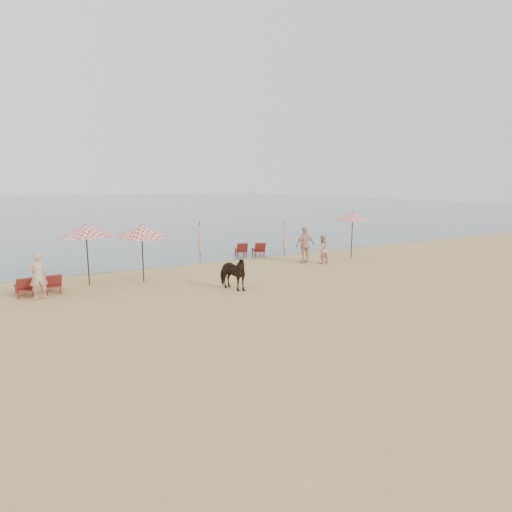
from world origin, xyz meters
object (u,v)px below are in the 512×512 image
(umbrella_closed_right, at_px, (285,234))
(cow, at_px, (232,273))
(umbrella_open_right, at_px, (353,216))
(umbrella_open_left_a, at_px, (86,230))
(beachgoer_left, at_px, (38,276))
(beachgoer_right_b, at_px, (305,245))
(beachgoer_right_a, at_px, (322,249))
(lounger_cluster_right, at_px, (250,249))
(umbrella_closed_left, at_px, (200,236))
(lounger_cluster_left, at_px, (38,285))
(umbrella_open_left_b, at_px, (142,231))

(umbrella_closed_right, bearing_deg, cow, -137.78)
(umbrella_closed_right, bearing_deg, umbrella_open_right, -42.18)
(umbrella_open_left_a, xyz_separation_m, beachgoer_left, (-1.95, -1.44, -1.42))
(umbrella_closed_right, xyz_separation_m, cow, (-6.46, -5.86, -0.55))
(beachgoer_left, relative_size, beachgoer_right_b, 0.91)
(umbrella_open_left_a, height_order, beachgoer_right_a, umbrella_open_left_a)
(umbrella_open_left_a, xyz_separation_m, beachgoer_right_a, (11.54, -1.04, -1.54))
(umbrella_open_right, distance_m, cow, 10.03)
(beachgoer_left, bearing_deg, umbrella_open_left_a, -150.76)
(umbrella_open_right, bearing_deg, umbrella_open_left_a, -169.47)
(lounger_cluster_right, bearing_deg, umbrella_closed_left, -168.68)
(lounger_cluster_right, relative_size, umbrella_open_left_a, 0.82)
(beachgoer_left, bearing_deg, beachgoer_right_a, 174.51)
(lounger_cluster_left, height_order, cow, cow)
(lounger_cluster_right, bearing_deg, beachgoer_right_b, -43.87)
(umbrella_open_right, height_order, cow, umbrella_open_right)
(lounger_cluster_right, bearing_deg, umbrella_closed_right, 1.60)
(umbrella_open_left_a, height_order, beachgoer_left, umbrella_open_left_a)
(beachgoer_left, bearing_deg, cow, 154.17)
(beachgoer_right_a, distance_m, beachgoer_right_b, 0.93)
(umbrella_open_left_b, bearing_deg, umbrella_closed_left, 49.45)
(lounger_cluster_right, bearing_deg, umbrella_open_left_b, -134.27)
(lounger_cluster_left, relative_size, umbrella_open_left_b, 0.63)
(umbrella_open_left_b, bearing_deg, beachgoer_right_a, 4.04)
(umbrella_open_left_a, height_order, umbrella_closed_right, umbrella_open_left_a)
(lounger_cluster_right, height_order, umbrella_closed_right, umbrella_closed_right)
(lounger_cluster_right, xyz_separation_m, umbrella_open_left_b, (-7.16, -3.29, 1.81))
(umbrella_closed_right, bearing_deg, umbrella_closed_left, 166.27)
(umbrella_open_left_a, relative_size, umbrella_closed_right, 1.27)
(lounger_cluster_left, height_order, beachgoer_right_a, beachgoer_right_a)
(cow, bearing_deg, umbrella_open_left_b, 110.75)
(lounger_cluster_left, xyz_separation_m, beachgoer_left, (-0.01, -0.79, 0.50))
(cow, relative_size, beachgoer_left, 0.92)
(umbrella_open_right, xyz_separation_m, beachgoer_right_a, (-2.60, -0.58, -1.62))
(umbrella_open_left_b, height_order, umbrella_closed_right, umbrella_open_left_b)
(umbrella_open_left_b, height_order, beachgoer_right_b, umbrella_open_left_b)
(beachgoer_right_a, bearing_deg, cow, 20.95)
(umbrella_open_right, distance_m, beachgoer_right_b, 3.58)
(beachgoer_left, height_order, beachgoer_right_b, beachgoer_right_b)
(cow, bearing_deg, umbrella_closed_right, 23.90)
(beachgoer_left, xyz_separation_m, beachgoer_right_a, (13.49, 0.40, -0.12))
(umbrella_closed_left, xyz_separation_m, beachgoer_right_b, (4.46, -3.78, -0.36))
(beachgoer_left, distance_m, beachgoer_right_a, 13.50)
(umbrella_open_left_a, distance_m, beachgoer_right_a, 11.69)
(umbrella_closed_left, bearing_deg, lounger_cluster_left, -154.51)
(umbrella_open_left_a, relative_size, umbrella_closed_left, 1.19)
(umbrella_closed_left, bearing_deg, lounger_cluster_right, -9.75)
(umbrella_closed_left, distance_m, cow, 7.26)
(lounger_cluster_right, distance_m, umbrella_open_right, 6.16)
(lounger_cluster_right, relative_size, umbrella_closed_left, 0.98)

